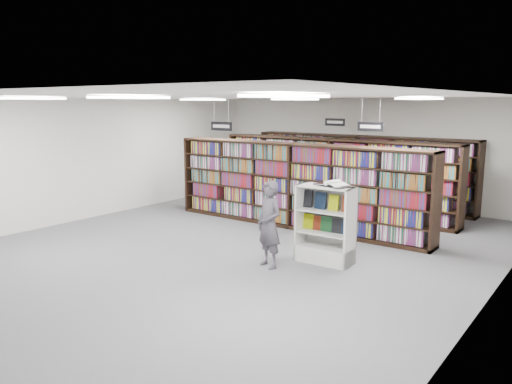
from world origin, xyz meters
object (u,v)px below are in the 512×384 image
Objects in this scene: endcap_display at (326,237)px; shopper at (269,225)px; bookshelf_row_near at (294,186)px; open_book at (333,184)px.

endcap_display is 1.20m from shopper.
bookshelf_row_near is 2.86m from endcap_display.
endcap_display is at bearing 70.56° from shopper.
open_book reaches higher than endcap_display.
endcap_display is (1.98, -1.98, -0.55)m from bookshelf_row_near.
open_book is at bearing -42.93° from bookshelf_row_near.
endcap_display is 0.92× the size of shopper.
bookshelf_row_near is 8.63× the size of open_book.
shopper is at bearing -130.39° from endcap_display.
endcap_display is 1.87× the size of open_book.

